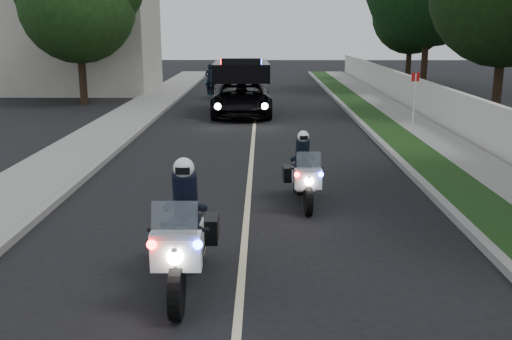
{
  "coord_description": "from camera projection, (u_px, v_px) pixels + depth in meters",
  "views": [
    {
      "loc": [
        0.31,
        -8.09,
        3.67
      ],
      "look_at": [
        0.19,
        2.82,
        1.0
      ],
      "focal_mm": 41.02,
      "sensor_mm": 36.0,
      "label": 1
    }
  ],
  "objects": [
    {
      "name": "grass_verge",
      "position": [
        405.0,
        145.0,
        18.37
      ],
      "size": [
        1.2,
        60.0,
        0.16
      ],
      "primitive_type": "cube",
      "color": "#193814",
      "rests_on": "ground"
    },
    {
      "name": "police_moto_left",
      "position": [
        186.0,
        286.0,
        8.51
      ],
      "size": [
        0.81,
        2.24,
        1.89
      ],
      "primitive_type": null,
      "rotation": [
        0.0,
        0.0,
        0.01
      ],
      "color": "silver",
      "rests_on": "ground"
    },
    {
      "name": "tree_right_c",
      "position": [
        494.0,
        120.0,
        23.61
      ],
      "size": [
        7.16,
        7.16,
        9.76
      ],
      "primitive_type": null,
      "rotation": [
        0.0,
        0.0,
        0.26
      ],
      "color": "black",
      "rests_on": "ground"
    },
    {
      "name": "tree_left_near",
      "position": [
        85.0,
        104.0,
        28.54
      ],
      "size": [
        6.0,
        6.0,
        9.1
      ],
      "primitive_type": null,
      "rotation": [
        0.0,
        0.0,
        -0.11
      ],
      "color": "#1D4115",
      "rests_on": "ground"
    },
    {
      "name": "sign_post",
      "position": [
        412.0,
        127.0,
        22.13
      ],
      "size": [
        0.4,
        0.4,
        2.09
      ],
      "primitive_type": null,
      "rotation": [
        0.0,
        0.0,
        0.26
      ],
      "color": "#AE0C24",
      "rests_on": "ground"
    },
    {
      "name": "lane_marking",
      "position": [
        253.0,
        147.0,
        18.44
      ],
      "size": [
        0.12,
        50.0,
        0.01
      ],
      "primitive_type": "cube",
      "color": "#BFB78C",
      "rests_on": "ground"
    },
    {
      "name": "bicycle",
      "position": [
        211.0,
        98.0,
        30.91
      ],
      "size": [
        0.86,
        1.85,
        0.93
      ],
      "primitive_type": "imported",
      "rotation": [
        0.0,
        0.0,
        0.14
      ],
      "color": "black",
      "rests_on": "ground"
    },
    {
      "name": "cyclist",
      "position": [
        211.0,
        98.0,
        30.91
      ],
      "size": [
        0.61,
        0.43,
        1.6
      ],
      "primitive_type": "imported",
      "rotation": [
        0.0,
        0.0,
        3.06
      ],
      "color": "black",
      "rests_on": "ground"
    },
    {
      "name": "building_far",
      "position": [
        82.0,
        30.0,
        33.26
      ],
      "size": [
        8.0,
        6.0,
        7.0
      ],
      "primitive_type": "cube",
      "color": "#A8A396",
      "rests_on": "ground"
    },
    {
      "name": "curb_right",
      "position": [
        383.0,
        145.0,
        18.38
      ],
      "size": [
        0.2,
        60.0,
        0.15
      ],
      "primitive_type": "cube",
      "color": "gray",
      "rests_on": "ground"
    },
    {
      "name": "tree_right_d",
      "position": [
        422.0,
        93.0,
        33.34
      ],
      "size": [
        7.4,
        7.4,
        11.9
      ],
      "primitive_type": null,
      "rotation": [
        0.0,
        0.0,
        0.04
      ],
      "color": "#113512",
      "rests_on": "ground"
    },
    {
      "name": "tree_left_far",
      "position": [
        100.0,
        92.0,
        34.16
      ],
      "size": [
        8.23,
        8.23,
        10.85
      ],
      "primitive_type": null,
      "rotation": [
        0.0,
        0.0,
        0.32
      ],
      "color": "black",
      "rests_on": "ground"
    },
    {
      "name": "tree_right_e",
      "position": [
        407.0,
        82.0,
        39.82
      ],
      "size": [
        6.05,
        6.05,
        8.69
      ],
      "primitive_type": null,
      "rotation": [
        0.0,
        0.0,
        0.18
      ],
      "color": "black",
      "rests_on": "ground"
    },
    {
      "name": "property_wall",
      "position": [
        480.0,
        124.0,
        18.19
      ],
      "size": [
        0.22,
        60.0,
        1.5
      ],
      "primitive_type": "cube",
      "color": "beige",
      "rests_on": "ground"
    },
    {
      "name": "curb_left",
      "position": [
        123.0,
        144.0,
        18.47
      ],
      "size": [
        0.2,
        60.0,
        0.15
      ],
      "primitive_type": "cube",
      "color": "gray",
      "rests_on": "ground"
    },
    {
      "name": "police_moto_right",
      "position": [
        303.0,
        204.0,
        12.49
      ],
      "size": [
        0.76,
        1.88,
        1.57
      ],
      "primitive_type": null,
      "rotation": [
        0.0,
        0.0,
        0.07
      ],
      "color": "silver",
      "rests_on": "ground"
    },
    {
      "name": "ground",
      "position": [
        241.0,
        280.0,
        8.73
      ],
      "size": [
        120.0,
        120.0,
        0.0
      ],
      "primitive_type": "plane",
      "color": "black",
      "rests_on": "ground"
    },
    {
      "name": "police_suv",
      "position": [
        241.0,
        115.0,
        25.14
      ],
      "size": [
        2.67,
        5.46,
        2.62
      ],
      "primitive_type": "imported",
      "rotation": [
        0.0,
        0.0,
        0.03
      ],
      "color": "black",
      "rests_on": "ground"
    },
    {
      "name": "sidewalk_left",
      "position": [
        88.0,
        144.0,
        18.48
      ],
      "size": [
        2.0,
        60.0,
        0.16
      ],
      "primitive_type": "cube",
      "color": "gray",
      "rests_on": "ground"
    },
    {
      "name": "sidewalk_right",
      "position": [
        446.0,
        145.0,
        18.36
      ],
      "size": [
        1.4,
        60.0,
        0.16
      ],
      "primitive_type": "cube",
      "color": "gray",
      "rests_on": "ground"
    }
  ]
}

